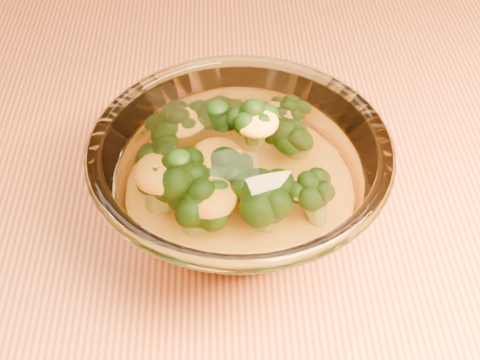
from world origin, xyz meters
TOP-DOWN VIEW (x-y plane):
  - table at (0.00, 0.00)m, footprint 1.20×0.80m
  - glass_bowl at (-0.07, -0.02)m, footprint 0.20×0.20m
  - cheese_sauce at (-0.07, -0.02)m, footprint 0.11×0.11m
  - broccoli_heap at (-0.08, -0.01)m, footprint 0.12×0.12m

SIDE VIEW (x-z plane):
  - table at x=0.00m, z-range 0.28..1.03m
  - cheese_sauce at x=-0.07m, z-range 0.76..0.79m
  - glass_bowl at x=-0.07m, z-range 0.75..0.84m
  - broccoli_heap at x=-0.08m, z-range 0.77..0.84m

